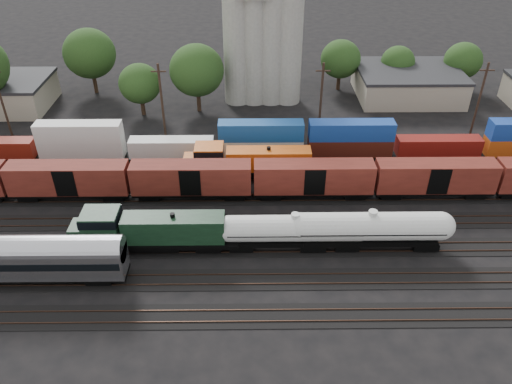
{
  "coord_description": "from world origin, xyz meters",
  "views": [
    {
      "loc": [
        1.49,
        -48.06,
        36.63
      ],
      "look_at": [
        1.99,
        2.0,
        3.0
      ],
      "focal_mm": 35.0,
      "sensor_mm": 36.0,
      "label": 1
    }
  ],
  "objects_px": {
    "green_locomotive": "(144,230)",
    "orange_locomotive": "(245,161)",
    "grain_silo": "(262,39)",
    "tank_car_a": "(295,230)",
    "passenger_coach": "(3,257)"
  },
  "relations": [
    {
      "from": "tank_car_a",
      "to": "grain_silo",
      "type": "relative_size",
      "value": 0.6
    },
    {
      "from": "orange_locomotive",
      "to": "grain_silo",
      "type": "bearing_deg",
      "value": 84.0
    },
    {
      "from": "green_locomotive",
      "to": "passenger_coach",
      "type": "bearing_deg",
      "value": -159.25
    },
    {
      "from": "tank_car_a",
      "to": "orange_locomotive",
      "type": "xyz_separation_m",
      "value": [
        -5.61,
        15.0,
        -0.01
      ]
    },
    {
      "from": "passenger_coach",
      "to": "grain_silo",
      "type": "distance_m",
      "value": 53.8
    },
    {
      "from": "tank_car_a",
      "to": "passenger_coach",
      "type": "relative_size",
      "value": 0.71
    },
    {
      "from": "orange_locomotive",
      "to": "grain_silo",
      "type": "distance_m",
      "value": 27.51
    },
    {
      "from": "tank_car_a",
      "to": "orange_locomotive",
      "type": "bearing_deg",
      "value": 110.52
    },
    {
      "from": "green_locomotive",
      "to": "orange_locomotive",
      "type": "height_order",
      "value": "green_locomotive"
    },
    {
      "from": "tank_car_a",
      "to": "grain_silo",
      "type": "height_order",
      "value": "grain_silo"
    },
    {
      "from": "green_locomotive",
      "to": "grain_silo",
      "type": "xyz_separation_m",
      "value": [
        13.57,
        41.0,
        8.48
      ]
    },
    {
      "from": "passenger_coach",
      "to": "grain_silo",
      "type": "relative_size",
      "value": 0.84
    },
    {
      "from": "grain_silo",
      "to": "tank_car_a",
      "type": "bearing_deg",
      "value": -85.98
    },
    {
      "from": "tank_car_a",
      "to": "grain_silo",
      "type": "distance_m",
      "value": 41.98
    },
    {
      "from": "green_locomotive",
      "to": "tank_car_a",
      "type": "distance_m",
      "value": 16.45
    }
  ]
}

